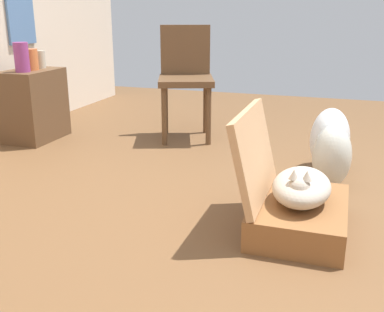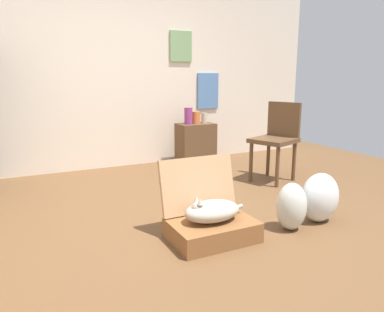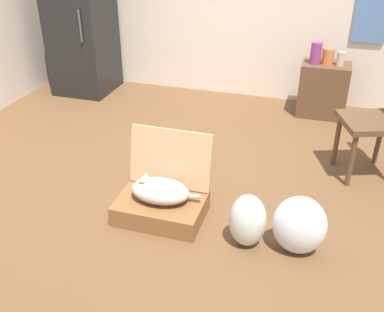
% 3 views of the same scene
% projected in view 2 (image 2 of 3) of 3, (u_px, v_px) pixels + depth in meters
% --- Properties ---
extents(ground_plane, '(7.68, 7.68, 0.00)m').
position_uv_depth(ground_plane, '(179.00, 221.00, 3.17)').
color(ground_plane, brown).
rests_on(ground_plane, ground).
extents(wall_back, '(6.40, 0.15, 2.60)m').
position_uv_depth(wall_back, '(108.00, 71.00, 4.88)').
color(wall_back, beige).
rests_on(wall_back, ground).
extents(suitcase_base, '(0.64, 0.45, 0.15)m').
position_uv_depth(suitcase_base, '(212.00, 230.00, 2.79)').
color(suitcase_base, brown).
rests_on(suitcase_base, ground).
extents(suitcase_lid, '(0.64, 0.14, 0.44)m').
position_uv_depth(suitcase_lid, '(198.00, 185.00, 2.94)').
color(suitcase_lid, tan).
rests_on(suitcase_lid, suitcase_base).
extents(cat, '(0.52, 0.28, 0.21)m').
position_uv_depth(cat, '(212.00, 211.00, 2.76)').
color(cat, '#B2A899').
rests_on(cat, suitcase_base).
extents(plastic_bag_white, '(0.25, 0.24, 0.39)m').
position_uv_depth(plastic_bag_white, '(291.00, 206.00, 2.96)').
color(plastic_bag_white, silver).
rests_on(plastic_bag_white, ground).
extents(plastic_bag_clear, '(0.36, 0.26, 0.43)m').
position_uv_depth(plastic_bag_clear, '(320.00, 197.00, 3.13)').
color(plastic_bag_clear, silver).
rests_on(plastic_bag_clear, ground).
extents(side_table, '(0.51, 0.34, 0.58)m').
position_uv_depth(side_table, '(196.00, 144.00, 5.21)').
color(side_table, brown).
rests_on(side_table, ground).
extents(vase_tall, '(0.11, 0.11, 0.23)m').
position_uv_depth(vase_tall, '(188.00, 116.00, 5.05)').
color(vase_tall, '#8C387A').
rests_on(vase_tall, side_table).
extents(vase_short, '(0.08, 0.08, 0.14)m').
position_uv_depth(vase_short, '(204.00, 118.00, 5.18)').
color(vase_short, '#B7AD99').
rests_on(vase_short, side_table).
extents(vase_round, '(0.12, 0.12, 0.17)m').
position_uv_depth(vase_round, '(196.00, 118.00, 5.12)').
color(vase_round, '#CC6B38').
rests_on(vase_round, side_table).
extents(chair, '(0.60, 0.58, 0.93)m').
position_uv_depth(chair, '(277.00, 137.00, 4.35)').
color(chair, brown).
rests_on(chair, ground).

